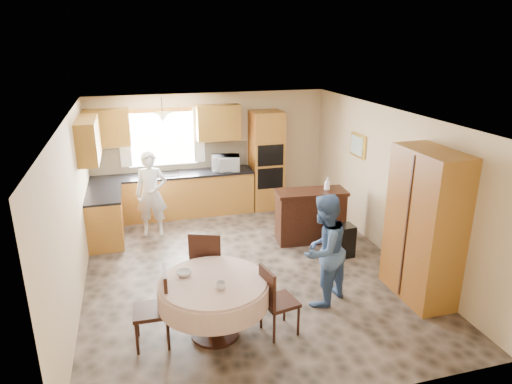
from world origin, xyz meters
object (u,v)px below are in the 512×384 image
object	(u,v)px
cupboard	(424,226)
person_dining	(323,250)
sideboard	(310,217)
chair_back	(207,262)
person_sink	(151,194)
chair_left	(157,304)
oven_tower	(266,160)
dining_table	(214,293)
chair_right	(275,298)

from	to	relation	value
cupboard	person_dining	xyz separation A→B (m)	(-1.42, 0.21, -0.28)
sideboard	cupboard	world-z (taller)	cupboard
chair_back	person_sink	xyz separation A→B (m)	(-0.61, 2.55, 0.21)
sideboard	chair_back	bearing A→B (deg)	-140.59
chair_left	sideboard	bearing A→B (deg)	130.33
chair_left	oven_tower	bearing A→B (deg)	150.01
oven_tower	dining_table	distance (m)	4.70
sideboard	person_sink	world-z (taller)	person_sink
cupboard	person_sink	size ratio (longest dim) A/B	1.35
chair_back	person_dining	xyz separation A→B (m)	(1.54, -0.50, 0.21)
oven_tower	cupboard	size ratio (longest dim) A/B	0.97
sideboard	chair_right	xyz separation A→B (m)	(-1.49, -2.50, 0.06)
oven_tower	chair_left	distance (m)	4.99
person_sink	person_dining	bearing A→B (deg)	-44.55
oven_tower	chair_back	world-z (taller)	oven_tower
chair_left	person_dining	distance (m)	2.33
chair_right	person_sink	size ratio (longest dim) A/B	0.58
person_dining	sideboard	bearing A→B (deg)	-140.12
chair_right	person_dining	world-z (taller)	person_dining
chair_right	person_sink	world-z (taller)	person_sink
person_sink	chair_right	bearing A→B (deg)	-60.08
cupboard	person_sink	distance (m)	4.84
chair_right	person_sink	distance (m)	3.81
dining_table	person_dining	xyz separation A→B (m)	(1.60, 0.36, 0.20)
chair_back	cupboard	bearing A→B (deg)	-170.92
cupboard	oven_tower	bearing A→B (deg)	104.64
oven_tower	person_sink	distance (m)	2.65
cupboard	dining_table	world-z (taller)	cupboard
dining_table	person_dining	world-z (taller)	person_dining
oven_tower	chair_left	world-z (taller)	oven_tower
chair_left	person_sink	size ratio (longest dim) A/B	0.61
chair_right	cupboard	bearing A→B (deg)	-93.35
oven_tower	chair_back	xyz separation A→B (m)	(-1.89, -3.39, -0.47)
oven_tower	dining_table	xyz separation A→B (m)	(-1.95, -4.25, -0.45)
chair_left	cupboard	bearing A→B (deg)	93.80
chair_left	person_dining	bearing A→B (deg)	100.01
cupboard	chair_back	size ratio (longest dim) A/B	2.03
cupboard	chair_right	xyz separation A→B (m)	(-2.29, -0.32, -0.57)
sideboard	person_dining	xyz separation A→B (m)	(-0.62, -1.97, 0.35)
oven_tower	chair_back	size ratio (longest dim) A/B	1.97
dining_table	person_sink	xyz separation A→B (m)	(-0.54, 3.41, 0.20)
dining_table	person_sink	size ratio (longest dim) A/B	0.85
oven_tower	cupboard	bearing A→B (deg)	-75.36
chair_back	person_sink	distance (m)	2.63
chair_left	chair_back	size ratio (longest dim) A/B	0.91
oven_tower	sideboard	bearing A→B (deg)	-82.05
sideboard	dining_table	size ratio (longest dim) A/B	0.93
sideboard	person_sink	bearing A→B (deg)	163.78
dining_table	person_sink	distance (m)	3.46
chair_back	chair_right	xyz separation A→B (m)	(0.67, -1.02, -0.08)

